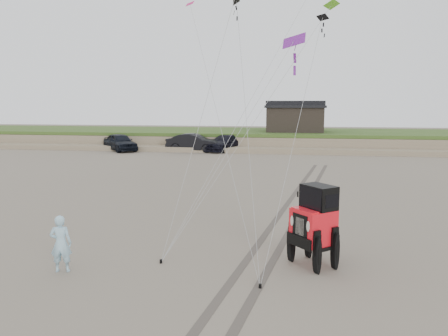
{
  "coord_description": "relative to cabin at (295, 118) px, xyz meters",
  "views": [
    {
      "loc": [
        2.02,
        -11.79,
        4.84
      ],
      "look_at": [
        -0.38,
        3.0,
        2.6
      ],
      "focal_mm": 35.0,
      "sensor_mm": 36.0,
      "label": 1
    }
  ],
  "objects": [
    {
      "name": "ground",
      "position": [
        -2.0,
        -37.0,
        -3.24
      ],
      "size": [
        160.0,
        160.0,
        0.0
      ],
      "primitive_type": "plane",
      "color": "#6B6054",
      "rests_on": "ground"
    },
    {
      "name": "dune_ridge",
      "position": [
        -2.0,
        0.5,
        -2.42
      ],
      "size": [
        160.0,
        14.25,
        1.73
      ],
      "color": "#7A6B54",
      "rests_on": "ground"
    },
    {
      "name": "cabin",
      "position": [
        0.0,
        0.0,
        0.0
      ],
      "size": [
        6.4,
        5.4,
        3.35
      ],
      "color": "black",
      "rests_on": "dune_ridge"
    },
    {
      "name": "truck_a",
      "position": [
        -17.52,
        -6.79,
        -2.35
      ],
      "size": [
        5.12,
        5.21,
        1.77
      ],
      "primitive_type": "imported",
      "rotation": [
        0.0,
        0.0,
        0.77
      ],
      "color": "black",
      "rests_on": "ground"
    },
    {
      "name": "truck_b",
      "position": [
        -9.94,
        -6.3,
        -2.34
      ],
      "size": [
        5.57,
        2.34,
        1.79
      ],
      "primitive_type": "imported",
      "rotation": [
        0.0,
        0.0,
        1.49
      ],
      "color": "black",
      "rests_on": "ground"
    },
    {
      "name": "truck_c",
      "position": [
        -6.9,
        -5.22,
        -2.41
      ],
      "size": [
        4.54,
        6.12,
        1.65
      ],
      "primitive_type": "imported",
      "rotation": [
        0.0,
        0.0,
        -0.45
      ],
      "color": "black",
      "rests_on": "ground"
    },
    {
      "name": "jeep",
      "position": [
        0.63,
        -35.97,
        -2.26
      ],
      "size": [
        5.46,
        5.09,
        1.95
      ],
      "primitive_type": null,
      "rotation": [
        0.0,
        0.0,
        -0.87
      ],
      "color": "red",
      "rests_on": "ground"
    },
    {
      "name": "man",
      "position": [
        -6.55,
        -37.63,
        -2.4
      ],
      "size": [
        0.69,
        0.54,
        1.67
      ],
      "primitive_type": "imported",
      "rotation": [
        0.0,
        0.0,
        3.39
      ],
      "color": "#84B9CC",
      "rests_on": "ground"
    },
    {
      "name": "kite_flock",
      "position": [
        -0.23,
        -27.78,
        5.84
      ],
      "size": [
        6.93,
        10.37,
        5.14
      ],
      "color": "#6ADA26",
      "rests_on": "ground"
    },
    {
      "name": "stake_main",
      "position": [
        -3.92,
        -36.54,
        -3.18
      ],
      "size": [
        0.08,
        0.08,
        0.12
      ],
      "primitive_type": "cylinder",
      "color": "black",
      "rests_on": "ground"
    },
    {
      "name": "stake_aux",
      "position": [
        -0.79,
        -37.87,
        -3.18
      ],
      "size": [
        0.08,
        0.08,
        0.12
      ],
      "primitive_type": "cylinder",
      "color": "black",
      "rests_on": "ground"
    },
    {
      "name": "tire_tracks",
      "position": [
        0.0,
        -29.0,
        -3.23
      ],
      "size": [
        5.22,
        29.74,
        0.01
      ],
      "color": "#4C443D",
      "rests_on": "ground"
    }
  ]
}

